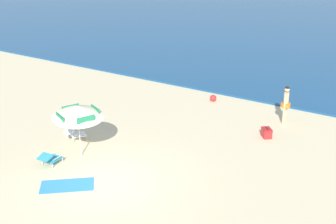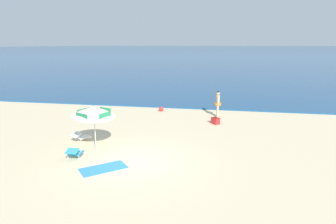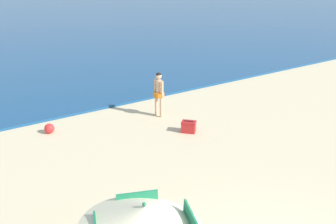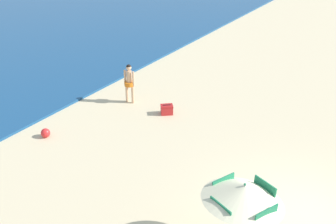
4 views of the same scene
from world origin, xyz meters
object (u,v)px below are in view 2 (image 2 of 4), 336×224
object	(u,v)px
lounge_chair_beside_umbrella	(81,136)
beach_ball	(161,109)
cooler_box	(215,121)
beach_towel	(104,168)
lounge_chair_under_umbrella	(75,152)
person_standing_near_shore	(218,102)
beach_umbrella_striped_main	(94,111)

from	to	relation	value
lounge_chair_beside_umbrella	beach_ball	bearing A→B (deg)	70.72
cooler_box	beach_towel	xyz separation A→B (m)	(-4.17, -7.53, -0.20)
cooler_box	beach_towel	distance (m)	8.61
lounge_chair_under_umbrella	beach_towel	size ratio (longest dim) A/B	0.50
cooler_box	beach_towel	bearing A→B (deg)	-118.95
lounge_chair_under_umbrella	beach_ball	bearing A→B (deg)	79.50
lounge_chair_under_umbrella	beach_towel	world-z (taller)	lounge_chair_under_umbrella
lounge_chair_beside_umbrella	cooler_box	xyz separation A→B (m)	(6.59, 4.61, -0.07)
lounge_chair_beside_umbrella	person_standing_near_shore	xyz separation A→B (m)	(6.66, 6.57, 0.74)
cooler_box	beach_umbrella_striped_main	bearing A→B (deg)	-133.68
cooler_box	beach_towel	world-z (taller)	cooler_box
lounge_chair_beside_umbrella	cooler_box	distance (m)	8.05
beach_ball	beach_towel	xyz separation A→B (m)	(-0.15, -10.30, -0.17)
cooler_box	lounge_chair_under_umbrella	bearing A→B (deg)	-130.44
beach_umbrella_striped_main	cooler_box	bearing A→B (deg)	46.32
person_standing_near_shore	beach_ball	bearing A→B (deg)	168.71
cooler_box	beach_ball	world-z (taller)	cooler_box
beach_umbrella_striped_main	lounge_chair_under_umbrella	bearing A→B (deg)	-110.16
lounge_chair_under_umbrella	beach_towel	distance (m)	1.80
person_standing_near_shore	cooler_box	bearing A→B (deg)	-92.09
person_standing_near_shore	lounge_chair_under_umbrella	bearing A→B (deg)	-123.81
person_standing_near_shore	cooler_box	distance (m)	2.12
lounge_chair_beside_umbrella	beach_ball	size ratio (longest dim) A/B	2.93
beach_umbrella_striped_main	cooler_box	size ratio (longest dim) A/B	4.58
beach_umbrella_striped_main	cooler_box	world-z (taller)	beach_umbrella_striped_main
beach_umbrella_striped_main	person_standing_near_shore	bearing A→B (deg)	54.35
beach_towel	person_standing_near_shore	bearing A→B (deg)	65.93
cooler_box	beach_ball	distance (m)	4.87
beach_umbrella_striped_main	beach_ball	size ratio (longest dim) A/B	7.96
person_standing_near_shore	beach_ball	distance (m)	4.25
beach_umbrella_striped_main	person_standing_near_shore	world-z (taller)	beach_umbrella_striped_main
lounge_chair_beside_umbrella	person_standing_near_shore	size ratio (longest dim) A/B	0.58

